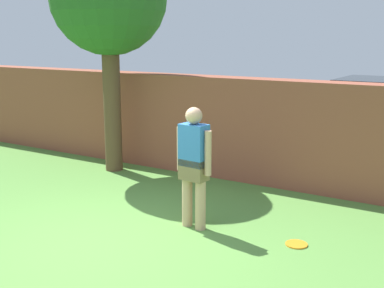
% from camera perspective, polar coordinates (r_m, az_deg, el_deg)
% --- Properties ---
extents(ground_plane, '(40.00, 40.00, 0.00)m').
position_cam_1_polar(ground_plane, '(6.33, -10.67, -11.20)').
color(ground_plane, '#568C3D').
extents(brick_wall, '(12.03, 0.50, 1.80)m').
position_cam_1_polar(brick_wall, '(9.64, -3.41, 2.73)').
color(brick_wall, brown).
rests_on(brick_wall, ground).
extents(person, '(0.54, 0.25, 1.62)m').
position_cam_1_polar(person, '(6.45, 0.21, -2.11)').
color(person, tan).
rests_on(person, ground).
extents(frisbee_orange, '(0.27, 0.27, 0.02)m').
position_cam_1_polar(frisbee_orange, '(6.32, 11.93, -11.23)').
color(frisbee_orange, orange).
rests_on(frisbee_orange, ground).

